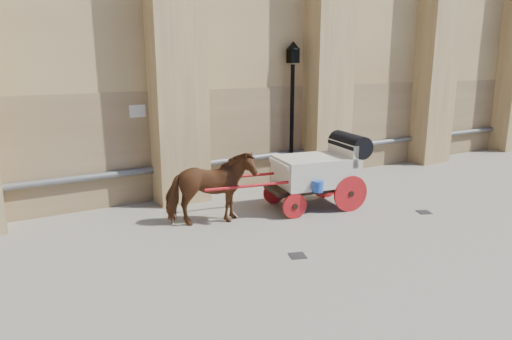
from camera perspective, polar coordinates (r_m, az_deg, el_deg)
ground at (r=10.27m, az=3.44°, el=-8.16°), size 90.00×90.00×0.00m
horse at (r=10.72m, az=-5.70°, el=-2.35°), size 2.22×1.37×1.74m
carriage at (r=12.06m, az=8.09°, el=0.18°), size 4.52×1.88×1.92m
street_lamp at (r=14.24m, az=4.53°, el=7.61°), size 0.41×0.41×4.36m
drain_grate_near at (r=9.27m, az=5.21°, el=-10.62°), size 0.40×0.40×0.01m
drain_grate_far at (r=12.49m, az=20.25°, el=-4.96°), size 0.42×0.42×0.01m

